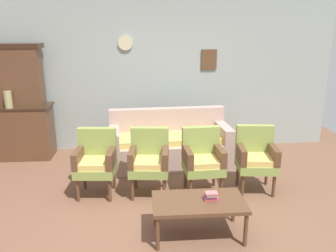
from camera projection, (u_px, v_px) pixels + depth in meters
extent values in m
plane|color=brown|center=(172.00, 218.00, 4.14)|extent=(7.68, 7.68, 0.00)
cube|color=#939E99|center=(160.00, 76.00, 6.29)|extent=(6.40, 0.06, 2.70)
cube|color=brown|center=(209.00, 60.00, 6.23)|extent=(0.28, 0.02, 0.36)
cylinder|color=beige|center=(125.00, 43.00, 6.02)|extent=(0.26, 0.03, 0.26)
cube|color=brown|center=(19.00, 132.00, 5.99)|extent=(1.10, 0.52, 0.90)
cube|color=#342115|center=(16.00, 106.00, 5.86)|extent=(1.16, 0.55, 0.03)
cube|color=brown|center=(14.00, 77.00, 5.80)|extent=(0.90, 0.36, 0.95)
cube|color=#342115|center=(10.00, 46.00, 5.65)|extent=(0.99, 0.38, 0.08)
cylinder|color=tan|center=(8.00, 100.00, 5.64)|extent=(0.13, 0.13, 0.28)
cube|color=tan|center=(170.00, 153.00, 5.70)|extent=(2.00, 0.92, 0.42)
cube|color=tan|center=(167.00, 122.00, 5.88)|extent=(1.97, 0.28, 0.48)
cube|color=tan|center=(223.00, 132.00, 5.72)|extent=(0.21, 0.81, 0.24)
cube|color=tan|center=(114.00, 136.00, 5.48)|extent=(0.21, 0.81, 0.24)
cube|color=tan|center=(205.00, 137.00, 5.66)|extent=(0.55, 0.59, 0.10)
cube|color=tan|center=(170.00, 139.00, 5.59)|extent=(0.55, 0.59, 0.10)
cube|color=tan|center=(135.00, 140.00, 5.51)|extent=(0.55, 0.59, 0.10)
cube|color=#849947|center=(96.00, 169.00, 4.62)|extent=(0.56, 0.52, 0.12)
cube|color=tan|center=(95.00, 163.00, 4.58)|extent=(0.47, 0.44, 0.10)
cube|color=#849947|center=(97.00, 144.00, 4.73)|extent=(0.53, 0.14, 0.46)
cube|color=brown|center=(111.00, 157.00, 4.57)|extent=(0.12, 0.48, 0.22)
cube|color=brown|center=(79.00, 157.00, 4.58)|extent=(0.12, 0.48, 0.22)
cylinder|color=brown|center=(110.00, 190.00, 4.50)|extent=(0.04, 0.04, 0.32)
cylinder|color=brown|center=(78.00, 190.00, 4.50)|extent=(0.04, 0.04, 0.32)
cylinder|color=brown|center=(114.00, 178.00, 4.87)|extent=(0.04, 0.04, 0.32)
cylinder|color=brown|center=(85.00, 178.00, 4.87)|extent=(0.04, 0.04, 0.32)
cube|color=#849947|center=(149.00, 168.00, 4.64)|extent=(0.57, 0.53, 0.12)
cube|color=tan|center=(149.00, 163.00, 4.60)|extent=(0.48, 0.45, 0.10)
cube|color=#849947|center=(150.00, 143.00, 4.76)|extent=(0.53, 0.15, 0.46)
cube|color=brown|center=(165.00, 157.00, 4.59)|extent=(0.13, 0.49, 0.22)
cube|color=brown|center=(133.00, 157.00, 4.60)|extent=(0.13, 0.49, 0.22)
cylinder|color=brown|center=(164.00, 190.00, 4.52)|extent=(0.04, 0.04, 0.32)
cylinder|color=brown|center=(132.00, 189.00, 4.53)|extent=(0.04, 0.04, 0.32)
cylinder|color=brown|center=(165.00, 178.00, 4.88)|extent=(0.04, 0.04, 0.32)
cylinder|color=brown|center=(136.00, 177.00, 4.89)|extent=(0.04, 0.04, 0.32)
cube|color=#849947|center=(203.00, 167.00, 4.68)|extent=(0.54, 0.51, 0.12)
cube|color=tan|center=(204.00, 162.00, 4.63)|extent=(0.46, 0.43, 0.10)
cube|color=#849947|center=(201.00, 143.00, 4.79)|extent=(0.52, 0.13, 0.46)
cube|color=brown|center=(219.00, 155.00, 4.66)|extent=(0.10, 0.48, 0.22)
cube|color=brown|center=(187.00, 157.00, 4.60)|extent=(0.10, 0.48, 0.22)
cylinder|color=brown|center=(221.00, 187.00, 4.58)|extent=(0.04, 0.04, 0.32)
cylinder|color=brown|center=(190.00, 189.00, 4.53)|extent=(0.04, 0.04, 0.32)
cylinder|color=brown|center=(214.00, 176.00, 4.94)|extent=(0.04, 0.04, 0.32)
cylinder|color=brown|center=(185.00, 177.00, 4.89)|extent=(0.04, 0.04, 0.32)
cube|color=#849947|center=(256.00, 165.00, 4.75)|extent=(0.57, 0.53, 0.12)
cube|color=tan|center=(257.00, 160.00, 4.71)|extent=(0.48, 0.45, 0.10)
cube|color=#849947|center=(254.00, 141.00, 4.86)|extent=(0.53, 0.15, 0.46)
cube|color=brown|center=(273.00, 154.00, 4.70)|extent=(0.13, 0.49, 0.22)
cube|color=brown|center=(241.00, 154.00, 4.71)|extent=(0.13, 0.49, 0.22)
cylinder|color=brown|center=(274.00, 186.00, 4.62)|extent=(0.04, 0.04, 0.32)
cylinder|color=brown|center=(242.00, 186.00, 4.63)|extent=(0.04, 0.04, 0.32)
cylinder|color=brown|center=(267.00, 174.00, 4.99)|extent=(0.04, 0.04, 0.32)
cylinder|color=brown|center=(238.00, 174.00, 5.00)|extent=(0.04, 0.04, 0.32)
cube|color=brown|center=(199.00, 202.00, 3.71)|extent=(1.00, 0.56, 0.04)
cylinder|color=brown|center=(155.00, 210.00, 3.96)|extent=(0.04, 0.04, 0.38)
cylinder|color=brown|center=(234.00, 207.00, 4.03)|extent=(0.04, 0.04, 0.38)
cylinder|color=brown|center=(158.00, 234.00, 3.51)|extent=(0.04, 0.04, 0.38)
cylinder|color=brown|center=(246.00, 230.00, 3.57)|extent=(0.04, 0.04, 0.38)
cube|color=#D34457|center=(211.00, 198.00, 3.73)|extent=(0.16, 0.08, 0.02)
cube|color=#854386|center=(210.00, 197.00, 3.72)|extent=(0.14, 0.07, 0.02)
cube|color=gray|center=(211.00, 195.00, 3.71)|extent=(0.11, 0.09, 0.03)
cube|color=#B56568|center=(211.00, 193.00, 3.70)|extent=(0.13, 0.09, 0.02)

